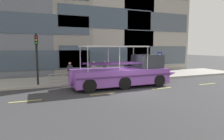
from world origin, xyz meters
TOP-DOWN VIEW (x-y plane):
  - ground_plane at (0.00, 0.00)m, footprint 120.00×120.00m
  - sidewalk at (0.00, 5.60)m, footprint 32.00×4.80m
  - curb_edge at (0.00, 3.11)m, footprint 32.00×0.18m
  - lane_centreline at (-0.00, -0.56)m, footprint 25.80×0.12m
  - curb_guardrail at (-0.38, 3.45)m, footprint 10.44×0.09m
  - traffic_light_pole at (-6.41, 3.61)m, footprint 0.24×0.46m
  - parking_sign at (5.44, 3.99)m, footprint 0.60×0.12m
  - duck_tour_boat at (0.26, 1.24)m, footprint 9.59×2.69m
  - pedestrian_near_bow at (3.24, 5.02)m, footprint 0.22×0.44m
  - pedestrian_mid_left at (-0.19, 5.05)m, footprint 0.42×0.32m
  - pedestrian_mid_right at (-1.40, 4.78)m, footprint 0.42×0.31m
  - pedestrian_near_stern at (-3.71, 4.50)m, footprint 0.48×0.23m

SIDE VIEW (x-z plane):
  - ground_plane at x=0.00m, z-range 0.00..0.00m
  - lane_centreline at x=0.00m, z-range 0.00..0.01m
  - sidewalk at x=0.00m, z-range 0.00..0.18m
  - curb_edge at x=0.00m, z-range 0.00..0.18m
  - curb_guardrail at x=-0.38m, z-range 0.33..1.15m
  - duck_tour_boat at x=0.26m, z-range -0.54..2.72m
  - pedestrian_near_bow at x=3.24m, z-range 0.34..1.90m
  - pedestrian_mid_right at x=-1.40m, z-range 0.35..1.99m
  - pedestrian_near_stern at x=-3.71m, z-range 0.35..2.01m
  - pedestrian_mid_left at x=-0.19m, z-range 0.35..2.02m
  - parking_sign at x=5.44m, z-range 0.63..3.14m
  - traffic_light_pole at x=-6.41m, z-range 0.61..4.67m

